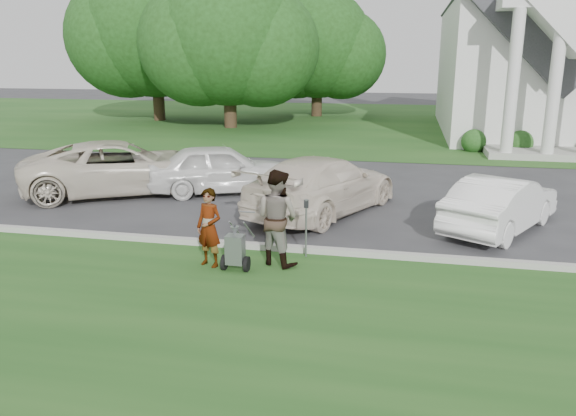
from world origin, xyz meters
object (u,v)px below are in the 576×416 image
(striping_cart, at_px, (235,250))
(person_right, at_px, (277,218))
(tree_left, at_px, (228,40))
(car_b, at_px, (221,169))
(parking_meter_near, at_px, (306,221))
(church, at_px, (535,23))
(tree_far, at_px, (155,33))
(tree_back, at_px, (317,49))
(car_c, at_px, (323,185))
(person_left, at_px, (209,228))
(car_a, at_px, (121,167))
(car_d, at_px, (501,204))

(striping_cart, bearing_deg, person_right, 36.75)
(tree_left, relative_size, car_b, 2.36)
(parking_meter_near, bearing_deg, person_right, -134.20)
(tree_left, height_order, parking_meter_near, tree_left)
(church, height_order, striping_cart, church)
(person_right, bearing_deg, tree_far, -36.32)
(tree_back, bearing_deg, car_c, -80.48)
(tree_far, xyz_separation_m, tree_back, (10.00, 5.00, -0.97))
(person_left, bearing_deg, person_right, 37.04)
(tree_far, height_order, tree_back, tree_far)
(tree_back, bearing_deg, car_a, -94.74)
(person_left, bearing_deg, car_a, 151.33)
(person_left, xyz_separation_m, car_b, (-1.85, 6.21, -0.03))
(tree_back, bearing_deg, car_d, -71.72)
(person_left, height_order, car_d, person_left)
(tree_left, distance_m, car_b, 17.67)
(tree_left, xyz_separation_m, person_left, (6.77, -22.62, -4.31))
(tree_far, xyz_separation_m, person_left, (12.77, -25.62, -4.89))
(person_left, bearing_deg, striping_cart, 6.69)
(car_c, distance_m, car_d, 4.53)
(tree_left, xyz_separation_m, person_right, (8.07, -22.22, -4.13))
(tree_far, bearing_deg, car_a, -68.51)
(striping_cart, height_order, car_a, car_a)
(tree_far, relative_size, tree_back, 1.21)
(car_b, bearing_deg, person_right, -175.04)
(tree_back, height_order, parking_meter_near, tree_back)
(person_left, relative_size, person_right, 0.82)
(tree_far, distance_m, car_a, 22.17)
(striping_cart, bearing_deg, tree_back, 96.26)
(striping_cart, relative_size, car_a, 0.18)
(car_b, bearing_deg, tree_left, -6.79)
(parking_meter_near, relative_size, car_b, 0.28)
(car_d, bearing_deg, church, -72.29)
(parking_meter_near, relative_size, car_c, 0.24)
(car_c, bearing_deg, tree_back, -57.04)
(tree_left, xyz_separation_m, car_a, (1.92, -17.12, -4.29))
(striping_cart, distance_m, person_left, 0.70)
(car_a, bearing_deg, person_left, -169.14)
(car_d, bearing_deg, car_a, 20.64)
(car_c, bearing_deg, tree_left, -41.73)
(tree_far, height_order, person_right, tree_far)
(tree_far, relative_size, car_a, 1.98)
(tree_back, bearing_deg, church, -27.85)
(church, bearing_deg, car_b, -124.60)
(tree_far, xyz_separation_m, person_right, (14.07, -25.22, -4.71))
(tree_left, relative_size, tree_back, 1.11)
(person_left, relative_size, car_d, 0.39)
(person_right, height_order, car_c, person_right)
(church, distance_m, car_b, 21.92)
(car_c, bearing_deg, car_d, -165.41)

